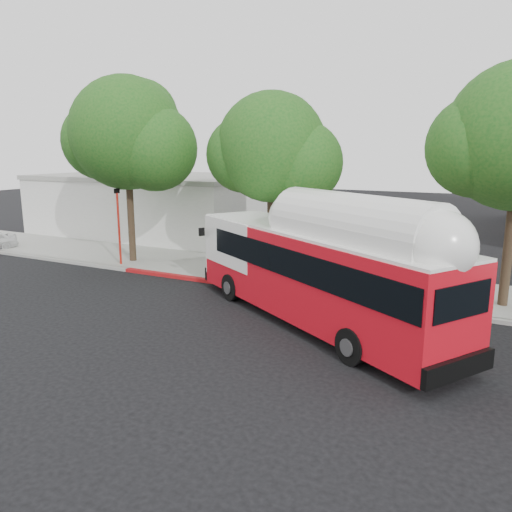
% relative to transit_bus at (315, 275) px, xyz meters
% --- Properties ---
extents(ground, '(120.00, 120.00, 0.00)m').
position_rel_transit_bus_xyz_m(ground, '(-3.11, -0.89, -1.77)').
color(ground, black).
rests_on(ground, ground).
extents(sidewalk, '(60.00, 5.00, 0.15)m').
position_rel_transit_bus_xyz_m(sidewalk, '(-3.11, 5.61, -1.70)').
color(sidewalk, gray).
rests_on(sidewalk, ground).
extents(curb_strip, '(60.00, 0.30, 0.15)m').
position_rel_transit_bus_xyz_m(curb_strip, '(-3.11, 3.01, -1.70)').
color(curb_strip, gray).
rests_on(curb_strip, ground).
extents(red_curb_segment, '(10.00, 0.32, 0.16)m').
position_rel_transit_bus_xyz_m(red_curb_segment, '(-6.11, 3.01, -1.69)').
color(red_curb_segment, '#A01114').
rests_on(red_curb_segment, ground).
extents(street_tree_left, '(6.67, 5.80, 9.74)m').
position_rel_transit_bus_xyz_m(street_tree_left, '(-11.64, 4.67, 4.83)').
color(street_tree_left, '#2D2116').
rests_on(street_tree_left, ground).
extents(street_tree_mid, '(5.75, 5.00, 8.62)m').
position_rel_transit_bus_xyz_m(street_tree_mid, '(-3.71, 5.17, 4.13)').
color(street_tree_mid, '#2D2116').
rests_on(street_tree_mid, ground).
extents(low_commercial_bldg, '(16.20, 10.20, 4.25)m').
position_rel_transit_bus_xyz_m(low_commercial_bldg, '(-17.11, 13.11, 0.38)').
color(low_commercial_bldg, silver).
rests_on(low_commercial_bldg, ground).
extents(transit_bus, '(12.04, 8.66, 3.79)m').
position_rel_transit_bus_xyz_m(transit_bus, '(0.00, 0.00, 0.00)').
color(transit_bus, red).
rests_on(transit_bus, ground).
extents(signal_pole, '(0.12, 0.39, 4.08)m').
position_rel_transit_bus_xyz_m(signal_pole, '(-12.10, 3.63, 0.32)').
color(signal_pole, red).
rests_on(signal_pole, ground).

